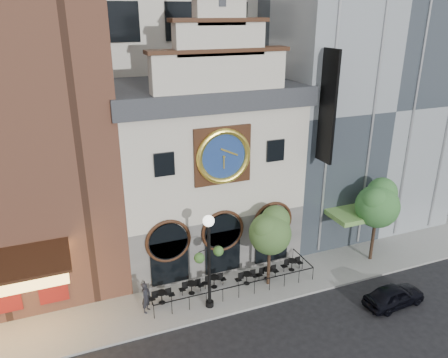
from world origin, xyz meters
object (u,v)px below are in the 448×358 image
lamppost (209,252)px  tree_left (271,230)px  bistro_1 (191,287)px  bistro_5 (292,264)px  bistro_0 (162,296)px  car_right (394,295)px  bistro_2 (214,281)px  tree_right (378,203)px  bistro_4 (267,273)px  pedestrian (146,297)px  bistro_3 (247,278)px

lamppost → tree_left: size_ratio=1.14×
bistro_1 → bistro_5: 7.15m
bistro_0 → car_right: size_ratio=0.40×
bistro_2 → tree_left: tree_left is taller
tree_left → tree_right: bearing=0.3°
bistro_4 → tree_left: size_ratio=0.30×
bistro_0 → tree_left: tree_left is taller
pedestrian → bistro_1: bearing=-37.8°
bistro_1 → bistro_4: 5.14m
bistro_5 → tree_right: (6.01, -0.75, 3.90)m
bistro_5 → pedestrian: bearing=-176.2°
bistro_3 → pedestrian: (-6.61, -0.36, 0.50)m
bistro_0 → bistro_3: bearing=-0.8°
bistro_1 → lamppost: (0.63, -1.59, 3.26)m
car_right → bistro_0: bearing=64.8°
bistro_2 → tree_right: size_ratio=0.27×
bistro_0 → bistro_1: (1.96, 0.24, 0.00)m
bistro_4 → lamppost: size_ratio=0.26×
bistro_4 → pedestrian: (-8.10, -0.36, 0.50)m
bistro_4 → pedestrian: size_ratio=0.82×
car_right → lamppost: size_ratio=0.65×
car_right → pedestrian: (-14.06, 4.71, 0.45)m
tree_left → bistro_2: bearing=165.4°
bistro_0 → bistro_5: size_ratio=1.00×
car_right → lamppost: bearing=66.4°
pedestrian → tree_right: (16.13, -0.07, 3.40)m
tree_right → bistro_4: bearing=176.9°
bistro_5 → car_right: (3.94, -5.38, 0.06)m
pedestrian → car_right: bearing=-69.1°
bistro_4 → bistro_5: (2.02, 0.31, 0.00)m
pedestrian → lamppost: lamppost is taller
bistro_4 → tree_right: (8.03, -0.43, 3.90)m
bistro_5 → bistro_4: bearing=-171.2°
bistro_5 → bistro_3: bearing=-174.8°
pedestrian → tree_left: (7.95, -0.11, 2.91)m
bistro_2 → bistro_4: bearing=-6.7°
bistro_3 → tree_right: (9.52, -0.43, 3.90)m
pedestrian → tree_right: tree_right is taller
bistro_2 → car_right: 11.01m
pedestrian → bistro_4: bearing=-48.1°
bistro_5 → pedestrian: size_ratio=0.82×
pedestrian → tree_right: size_ratio=0.33×
car_right → tree_right: size_ratio=0.66×
bistro_5 → car_right: 6.67m
tree_left → bistro_0: bearing=175.5°
bistro_0 → bistro_5: 9.11m
bistro_0 → tree_left: 7.75m
bistro_2 → tree_left: (3.43, -0.89, 3.42)m
bistro_4 → tree_left: 3.45m
bistro_5 → tree_right: tree_right is taller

